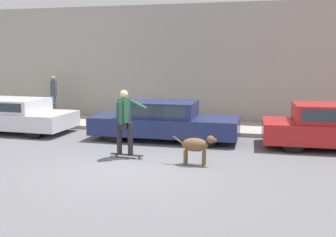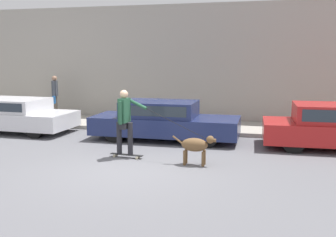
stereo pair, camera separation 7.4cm
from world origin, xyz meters
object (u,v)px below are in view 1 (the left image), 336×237
Objects in this scene: parked_car_1 at (164,121)px; dog at (196,145)px; parked_car_0 at (15,115)px; pedestrian_with_bag at (54,94)px; skateboarder at (125,119)px.

parked_car_1 reaches higher than dog.
pedestrian_with_bag is at bearing 91.16° from parked_car_0.
skateboarder is (-1.90, 0.24, 0.53)m from dog.
parked_car_0 is at bearing 70.77° from pedestrian_with_bag.
pedestrian_with_bag is at bearing 139.71° from skateboarder.
skateboarder reaches higher than parked_car_0.
parked_car_0 is at bearing 159.77° from dog.
parked_car_1 is 4.30× the size of dog.
dog is 8.62m from pedestrian_with_bag.
dog is (1.50, -2.64, -0.11)m from parked_car_1.
skateboarder is at bearing -24.43° from parked_car_0.
dog is at bearing -19.64° from parked_car_0.
pedestrian_with_bag is (-4.92, 5.00, 0.06)m from skateboarder.
parked_car_0 is 0.87× the size of parked_car_1.
skateboarder is at bearing 173.65° from dog.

